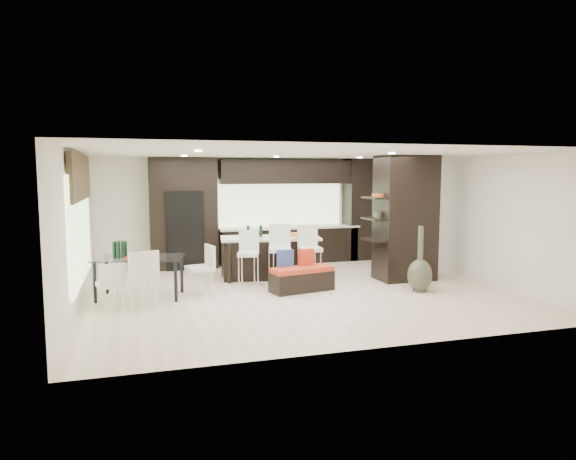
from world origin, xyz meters
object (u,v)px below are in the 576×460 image
object	(u,v)px
kitchen_island	(270,257)
bench	(302,279)
stool_mid	(280,260)
stool_right	(310,260)
chair_end	(200,272)
dining_table	(140,277)
chair_near	(140,281)
floor_vase	(420,259)
chair_far	(110,288)
stool_left	(248,264)

from	to	relation	value
kitchen_island	bench	distance (m)	1.53
kitchen_island	stool_mid	size ratio (longest dim) A/B	2.13
stool_right	chair_end	world-z (taller)	stool_right
dining_table	kitchen_island	bearing A→B (deg)	35.18
dining_table	chair_near	size ratio (longest dim) A/B	1.69
stool_right	chair_near	world-z (taller)	stool_right
stool_mid	floor_vase	bearing A→B (deg)	-13.84
stool_right	chair_far	distance (m)	4.12
dining_table	floor_vase	bearing A→B (deg)	1.76
stool_right	dining_table	distance (m)	3.50
stool_left	dining_table	world-z (taller)	stool_left
stool_mid	dining_table	world-z (taller)	stool_mid
stool_mid	floor_vase	size ratio (longest dim) A/B	0.78
stool_left	chair_far	distance (m)	2.86
kitchen_island	dining_table	xyz separation A→B (m)	(-2.81, -1.14, -0.07)
stool_mid	bench	size ratio (longest dim) A/B	0.82
kitchen_island	stool_right	world-z (taller)	stool_right
stool_mid	stool_right	size ratio (longest dim) A/B	1.03
chair_far	chair_end	size ratio (longest dim) A/B	0.87
stool_right	bench	size ratio (longest dim) A/B	0.79
dining_table	chair_near	distance (m)	0.79
floor_vase	chair_end	distance (m)	4.30
chair_end	stool_right	bearing A→B (deg)	-94.50
dining_table	chair_end	world-z (taller)	chair_end
bench	chair_far	world-z (taller)	chair_far
bench	chair_far	size ratio (longest dim) A/B	1.66
stool_right	floor_vase	size ratio (longest dim) A/B	0.76
floor_vase	chair_far	world-z (taller)	floor_vase
chair_far	chair_end	xyz separation A→B (m)	(1.61, 0.73, 0.05)
stool_left	stool_mid	world-z (taller)	stool_mid
floor_vase	chair_end	bearing A→B (deg)	165.78
dining_table	chair_far	world-z (taller)	dining_table
bench	chair_end	distance (m)	2.00
stool_right	chair_far	world-z (taller)	stool_right
stool_left	stool_mid	bearing A→B (deg)	15.92
stool_mid	kitchen_island	bearing A→B (deg)	105.86
kitchen_island	chair_far	world-z (taller)	kitchen_island
stool_left	floor_vase	bearing A→B (deg)	-6.82
bench	chair_near	world-z (taller)	chair_near
chair_near	chair_far	size ratio (longest dim) A/B	1.25
kitchen_island	stool_right	size ratio (longest dim) A/B	2.19
kitchen_island	floor_vase	size ratio (longest dim) A/B	1.67
stool_right	chair_near	size ratio (longest dim) A/B	1.05
stool_left	chair_near	xyz separation A→B (m)	(-2.14, -1.15, 0.01)
dining_table	chair_far	distance (m)	0.89
kitchen_island	dining_table	bearing A→B (deg)	-150.05
dining_table	chair_near	world-z (taller)	chair_near
kitchen_island	dining_table	world-z (taller)	kitchen_island
kitchen_island	bench	bearing A→B (deg)	-72.48
floor_vase	dining_table	distance (m)	5.38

